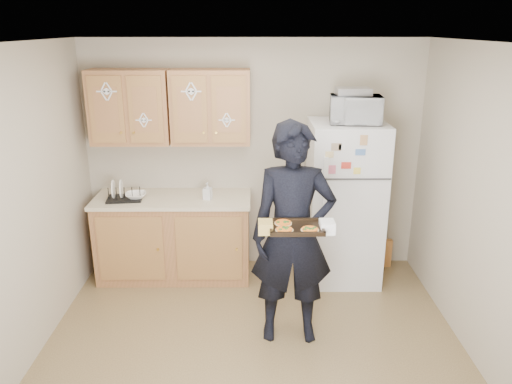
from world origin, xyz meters
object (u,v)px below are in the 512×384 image
refrigerator (344,203)px  baking_tray (296,228)px  person (293,235)px  dish_rack (124,193)px  microwave (355,110)px

refrigerator → baking_tray: bearing=-114.1°
refrigerator → person: person is taller
dish_rack → person: bearing=-32.8°
person → baking_tray: 0.36m
baking_tray → dish_rack: (-1.66, 1.37, -0.18)m
refrigerator → dish_rack: refrigerator is taller
refrigerator → dish_rack: (-2.28, -0.02, 0.12)m
microwave → dish_rack: 2.49m
baking_tray → microwave: 1.64m
person → dish_rack: bearing=146.9°
refrigerator → microwave: microwave is taller
person → microwave: bearing=56.9°
dish_rack → baking_tray: bearing=-39.5°
baking_tray → refrigerator: bearing=65.5°
person → refrigerator: bearing=60.0°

